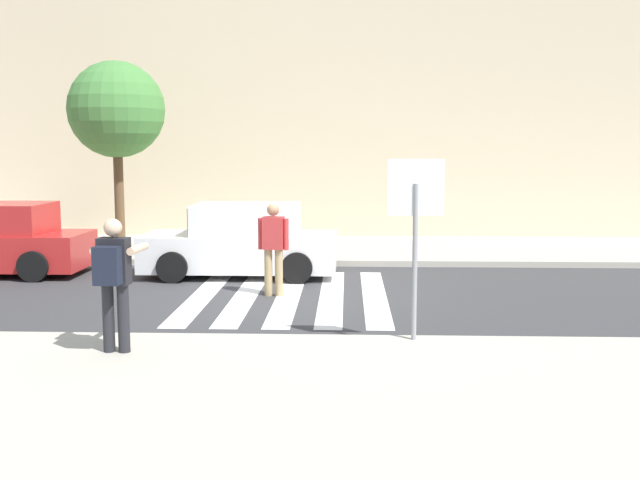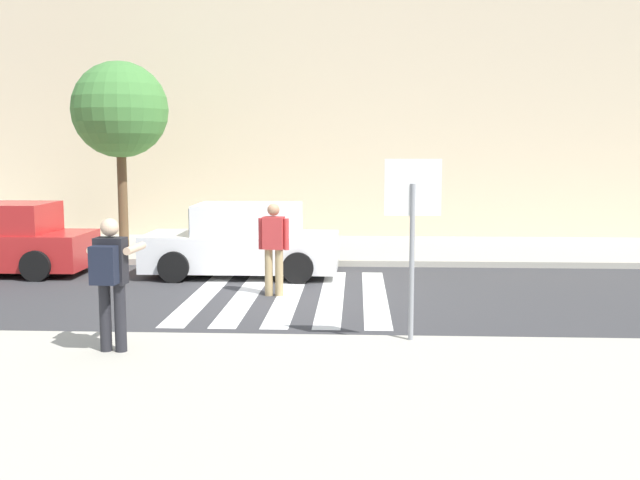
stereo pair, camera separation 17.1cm
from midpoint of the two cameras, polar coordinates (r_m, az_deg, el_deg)
name	(u,v)px [view 2 (the right image)]	position (r m, az deg, el deg)	size (l,w,h in m)	color
ground_plane	(288,298)	(13.79, -2.10, -4.42)	(120.00, 120.00, 0.00)	#38383A
sidewalk_near	(232,414)	(7.83, -6.09, -13.06)	(60.00, 6.00, 0.14)	#B2AD9E
sidewalk_far	(309,249)	(19.68, -0.60, -0.70)	(60.00, 4.80, 0.14)	#B2AD9E
building_facade_far	(318,117)	(23.90, 0.02, 9.34)	(56.00, 4.00, 7.33)	beige
crosswalk_stripe_0	(204,295)	(14.21, -8.49, -4.13)	(0.44, 5.20, 0.01)	silver
crosswalk_stripe_1	(246,295)	(14.07, -5.29, -4.19)	(0.44, 5.20, 0.01)	silver
crosswalk_stripe_2	(289,295)	(13.98, -2.03, -4.24)	(0.44, 5.20, 0.01)	silver
crosswalk_stripe_3	(332,296)	(13.94, 1.26, -4.27)	(0.44, 5.20, 0.01)	silver
crosswalk_stripe_4	(375,296)	(13.94, 4.55, -4.29)	(0.44, 5.20, 0.01)	silver
stop_sign	(413,209)	(10.12, 7.55, 2.35)	(0.76, 0.08, 2.46)	gray
photographer_with_backpack	(110,273)	(9.86, -15.20, -2.44)	(0.61, 0.87, 1.72)	#232328
pedestrian_crossing	(274,244)	(13.83, -3.19, -0.30)	(0.57, 0.29, 1.72)	tan
parked_car_white	(244,242)	(16.06, -5.53, -0.17)	(4.10, 1.92, 1.55)	white
street_tree_west	(120,111)	(19.42, -14.76, 9.51)	(2.38, 2.38, 4.71)	brown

